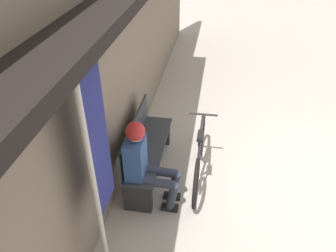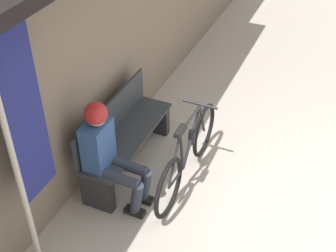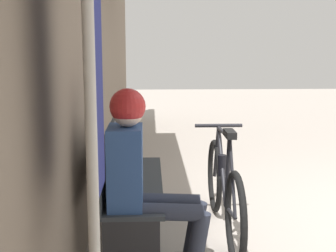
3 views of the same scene
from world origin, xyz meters
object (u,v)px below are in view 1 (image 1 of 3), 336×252
bicycle (199,155)px  banner_pole (97,157)px  park_bench_near (145,150)px  person_seated (144,160)px

bicycle → banner_pole: bearing=150.9°
park_bench_near → person_seated: 0.64m
bicycle → banner_pole: size_ratio=0.72×
park_bench_near → banner_pole: (-1.42, 0.07, 1.05)m
bicycle → banner_pole: banner_pole is taller
park_bench_near → banner_pole: bearing=177.2°
park_bench_near → person_seated: person_seated is taller
person_seated → park_bench_near: bearing=12.2°
park_bench_near → banner_pole: size_ratio=0.65×
bicycle → park_bench_near: bearing=94.3°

